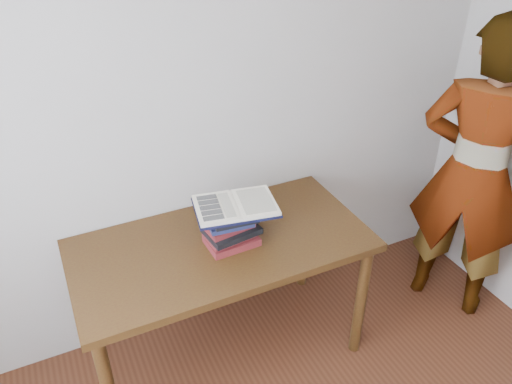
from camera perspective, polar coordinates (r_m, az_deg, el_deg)
room_shell at (r=0.97m, az=20.22°, el=-12.74°), size 3.54×3.54×2.62m
desk at (r=2.51m, az=-3.90°, el=-7.48°), size 1.44×0.72×0.77m
book_stack at (r=2.39m, az=-2.92°, el=-4.18°), size 0.27×0.21×0.18m
open_book at (r=2.35m, az=-2.34°, el=-1.61°), size 0.42×0.33×0.03m
reader at (r=3.00m, az=23.62°, el=1.75°), size 0.71×0.77×1.77m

